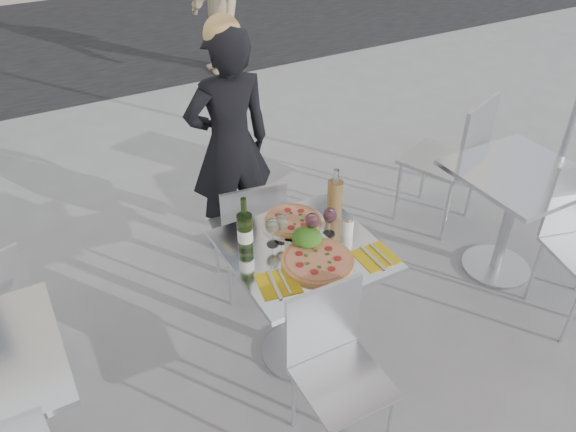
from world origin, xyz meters
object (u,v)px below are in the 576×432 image
side_table_right (514,201)px  wineglass_red_a (312,221)px  wine_bottle (245,230)px  wineglass_red_b (330,216)px  salad_plate (307,239)px  sugar_shaker (347,225)px  side_chair_rfar (456,153)px  pizza_far (293,221)px  main_table (302,281)px  napkin_left (278,283)px  chair_far (250,229)px  pizza_near (318,261)px  carafe (335,199)px  chair_near (334,357)px  wineglass_white_b (281,223)px  napkin_right (376,257)px  woman_diner (230,145)px  wineglass_white_a (272,226)px

side_table_right → wineglass_red_a: 1.46m
wine_bottle → wineglass_red_b: bearing=-12.3°
salad_plate → sugar_shaker: 0.22m
side_chair_rfar → sugar_shaker: (-1.29, -0.57, 0.21)m
pizza_far → wineglass_red_b: 0.22m
sugar_shaker → main_table: bearing=178.6°
sugar_shaker → napkin_left: size_ratio=0.51×
chair_far → pizza_near: bearing=99.5°
chair_far → side_chair_rfar: (1.56, -0.02, 0.10)m
main_table → salad_plate: size_ratio=3.41×
chair_far → salad_plate: bearing=102.5°
pizza_far → wineglass_red_b: (0.12, -0.16, 0.09)m
side_table_right → carafe: carafe is taller
main_table → sugar_shaker: bearing=-1.4°
chair_near → wineglass_white_b: wineglass_white_b is taller
wineglass_red_b → napkin_right: wineglass_red_b is taller
pizza_far → wineglass_red_a: 0.18m
side_chair_rfar → wineglass_white_b: (-1.61, -0.46, 0.27)m
woman_diner → wineglass_white_b: bearing=82.9°
side_chair_rfar → pizza_near: bearing=3.4°
pizza_far → wineglass_white_b: size_ratio=2.10×
chair_near → napkin_right: (0.38, 0.24, 0.26)m
chair_near → side_chair_rfar: bearing=32.8°
chair_far → wine_bottle: bearing=71.2°
pizza_far → napkin_right: bearing=-63.4°
woman_diner → wineglass_red_a: bearing=90.8°
pizza_near → napkin_left: 0.23m
pizza_far → napkin_left: bearing=-127.6°
main_table → pizza_far: (0.06, 0.20, 0.23)m
wine_bottle → napkin_right: size_ratio=1.47×
main_table → carafe: size_ratio=2.59×
woman_diner → pizza_far: bearing=89.3°
carafe → wineglass_red_b: 0.14m
wineglass_white_b → napkin_left: bearing=-121.1°
pizza_near → pizza_far: (0.05, 0.33, 0.01)m
woman_diner → napkin_right: 1.34m
wineglass_white_a → wineglass_red_a: same height
chair_far → wine_bottle: 0.64m
napkin_left → chair_far: bearing=84.6°
chair_far → pizza_near: (0.02, -0.71, 0.27)m
chair_far → sugar_shaker: size_ratio=7.74×
main_table → wine_bottle: wine_bottle is taller
chair_near → wineglass_red_b: size_ratio=5.28×
chair_near → wineglass_white_a: wineglass_white_a is taller
wineglass_white_a → wineglass_red_b: (0.29, -0.06, 0.00)m
side_chair_rfar → napkin_left: 1.92m
chair_near → pizza_far: chair_near is taller
wineglass_white_b → woman_diner: bearing=80.3°
wineglass_white_b → wineglass_red_b: (0.24, -0.07, 0.00)m
main_table → wineglass_red_b: (0.17, 0.04, 0.32)m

